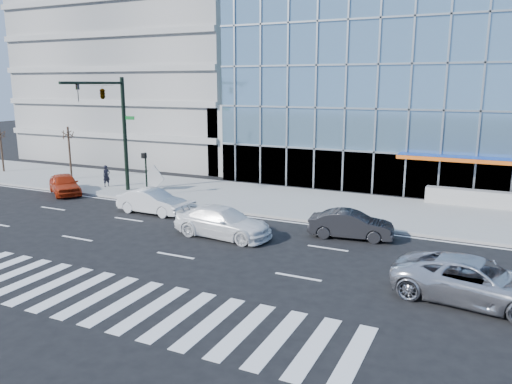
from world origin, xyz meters
TOP-DOWN VIEW (x-y plane):
  - ground at (0.00, 0.00)m, footprint 160.00×160.00m
  - sidewalk at (0.00, 8.00)m, footprint 120.00×8.00m
  - parking_garage at (-20.00, 26.00)m, footprint 24.00×24.00m
  - ramp_block at (-6.00, 18.00)m, footprint 6.00×8.00m
  - traffic_signal at (-11.00, 4.57)m, footprint 1.14×5.74m
  - ped_signal_post at (-8.50, 4.94)m, footprint 0.30×0.33m
  - street_tree_near at (-18.00, 7.50)m, footprint 1.10×1.10m
  - street_tree_far at (-26.00, 7.50)m, footprint 1.10×1.10m
  - silver_suv at (12.54, -3.50)m, footprint 6.00×3.34m
  - white_suv at (0.54, -0.50)m, footprint 5.37×2.42m
  - white_sedan at (-5.62, 1.80)m, footprint 4.45×1.63m
  - dark_sedan at (6.54, 2.10)m, footprint 4.40×2.04m
  - red_sedan at (-14.54, 3.47)m, footprint 4.48×3.83m
  - pedestrian at (-13.18, 6.25)m, footprint 0.53×0.67m
  - tilted_panel at (-9.23, 6.79)m, footprint 1.84×0.06m

SIDE VIEW (x-z plane):
  - ground at x=0.00m, z-range 0.00..0.00m
  - sidewalk at x=0.00m, z-range 0.00..0.15m
  - dark_sedan at x=6.54m, z-range 0.00..1.40m
  - red_sedan at x=-14.54m, z-range 0.00..1.45m
  - white_sedan at x=-5.62m, z-range 0.00..1.46m
  - white_suv at x=0.54m, z-range 0.00..1.53m
  - silver_suv at x=12.54m, z-range 0.00..1.59m
  - pedestrian at x=-13.18m, z-range 0.15..1.76m
  - tilted_panel at x=-9.23m, z-range 0.15..1.99m
  - ped_signal_post at x=-8.50m, z-range 0.64..3.64m
  - ramp_block at x=-6.00m, z-range 0.00..6.00m
  - street_tree_far at x=-26.00m, z-range 1.51..5.38m
  - street_tree_near at x=-18.00m, z-range 1.66..5.89m
  - traffic_signal at x=-11.00m, z-range 2.16..10.16m
  - parking_garage at x=-20.00m, z-range 0.00..20.00m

